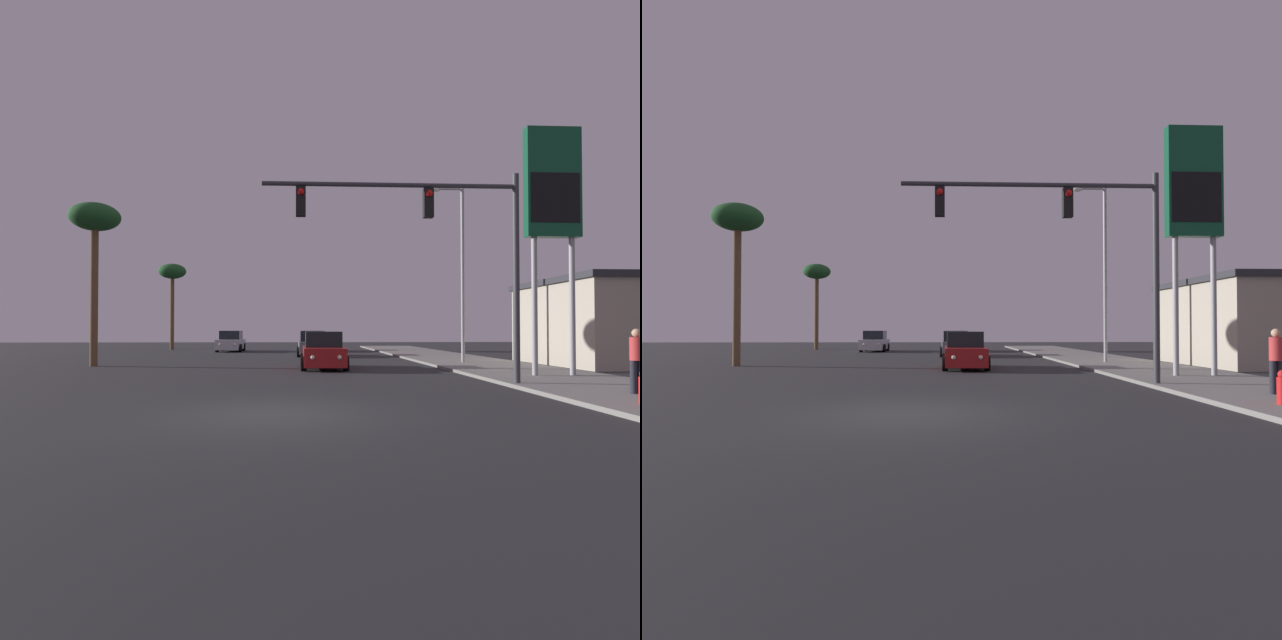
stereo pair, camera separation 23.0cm
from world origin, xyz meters
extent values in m
plane|color=#28282B|center=(0.00, 0.00, 0.00)|extent=(120.00, 120.00, 0.00)
cube|color=gray|center=(9.50, 10.00, 0.06)|extent=(5.00, 60.00, 0.12)
cube|color=maroon|center=(1.71, 12.05, 0.58)|extent=(1.81, 4.20, 0.80)
cube|color=black|center=(1.71, 12.20, 1.33)|extent=(1.60, 2.00, 0.70)
cylinder|color=black|center=(0.81, 10.75, 0.32)|extent=(0.24, 0.64, 0.64)
cylinder|color=black|center=(2.61, 10.75, 0.32)|extent=(0.24, 0.64, 0.64)
cylinder|color=black|center=(0.81, 13.35, 0.32)|extent=(0.24, 0.64, 0.64)
cylinder|color=black|center=(2.61, 13.35, 0.32)|extent=(0.24, 0.64, 0.64)
sphere|color=#F2EACC|center=(1.15, 9.93, 0.63)|extent=(0.18, 0.18, 0.18)
sphere|color=#F2EACC|center=(2.27, 9.93, 0.63)|extent=(0.18, 0.18, 0.18)
cube|color=navy|center=(1.77, 30.36, 0.58)|extent=(1.82, 4.21, 0.80)
cube|color=black|center=(1.77, 30.51, 1.33)|extent=(1.61, 2.01, 0.70)
cylinder|color=black|center=(0.87, 29.06, 0.32)|extent=(0.24, 0.64, 0.64)
cylinder|color=black|center=(2.67, 29.06, 0.32)|extent=(0.24, 0.64, 0.64)
cylinder|color=black|center=(0.87, 31.66, 0.32)|extent=(0.24, 0.64, 0.64)
cylinder|color=black|center=(2.67, 31.66, 0.32)|extent=(0.24, 0.64, 0.64)
sphere|color=#F2EACC|center=(1.21, 28.24, 0.63)|extent=(0.18, 0.18, 0.18)
sphere|color=#F2EACC|center=(2.32, 28.24, 0.63)|extent=(0.18, 0.18, 0.18)
cube|color=slate|center=(1.55, 22.77, 0.58)|extent=(1.86, 4.23, 0.80)
cube|color=black|center=(1.55, 22.92, 1.33)|extent=(1.63, 2.02, 0.70)
cylinder|color=black|center=(0.65, 21.47, 0.32)|extent=(0.24, 0.64, 0.64)
cylinder|color=black|center=(2.45, 21.47, 0.32)|extent=(0.24, 0.64, 0.64)
cylinder|color=black|center=(0.65, 24.07, 0.32)|extent=(0.24, 0.64, 0.64)
cylinder|color=black|center=(2.45, 24.07, 0.32)|extent=(0.24, 0.64, 0.64)
sphere|color=#F2EACC|center=(0.99, 20.65, 0.63)|extent=(0.18, 0.18, 0.18)
sphere|color=#F2EACC|center=(2.11, 20.65, 0.63)|extent=(0.18, 0.18, 0.18)
cube|color=#B7B7BC|center=(-4.80, 30.16, 0.58)|extent=(1.96, 4.27, 0.80)
cube|color=black|center=(-4.80, 30.31, 1.33)|extent=(1.68, 2.06, 0.70)
cylinder|color=black|center=(-5.70, 28.86, 0.32)|extent=(0.24, 0.64, 0.64)
cylinder|color=black|center=(-3.90, 28.86, 0.32)|extent=(0.24, 0.64, 0.64)
cylinder|color=black|center=(-5.70, 31.46, 0.32)|extent=(0.24, 0.64, 0.64)
cylinder|color=black|center=(-3.90, 31.46, 0.32)|extent=(0.24, 0.64, 0.64)
sphere|color=#F2EACC|center=(-5.36, 28.04, 0.63)|extent=(0.18, 0.18, 0.18)
sphere|color=#F2EACC|center=(-4.24, 28.04, 0.63)|extent=(0.18, 0.18, 0.18)
cylinder|color=#38383D|center=(7.31, 4.61, 3.37)|extent=(0.20, 0.20, 6.50)
cylinder|color=#38383D|center=(3.37, 4.61, 6.22)|extent=(7.87, 0.14, 0.14)
cube|color=black|center=(4.55, 4.61, 5.67)|extent=(0.30, 0.24, 0.90)
sphere|color=red|center=(4.55, 4.47, 5.94)|extent=(0.20, 0.20, 0.20)
cube|color=black|center=(0.62, 4.61, 5.67)|extent=(0.30, 0.24, 0.90)
sphere|color=red|center=(0.62, 4.47, 5.94)|extent=(0.20, 0.20, 0.20)
cylinder|color=#99999E|center=(8.99, 14.53, 4.62)|extent=(0.18, 0.18, 9.00)
cylinder|color=#99999E|center=(8.29, 14.53, 8.97)|extent=(1.40, 0.10, 0.10)
ellipsoid|color=silver|center=(7.59, 14.53, 8.92)|extent=(0.50, 0.24, 0.20)
cylinder|color=#99999E|center=(9.10, 7.09, 2.62)|extent=(0.20, 0.20, 5.00)
cylinder|color=#99999E|center=(10.50, 7.09, 2.62)|extent=(0.20, 0.20, 5.00)
cube|color=#0F4C2D|center=(9.80, 7.09, 7.12)|extent=(2.00, 0.40, 4.00)
cube|color=black|center=(9.80, 6.88, 6.52)|extent=(1.80, 0.03, 1.80)
cylinder|color=#23232D|center=(9.14, 1.90, 0.54)|extent=(0.16, 0.16, 0.85)
cylinder|color=#23232D|center=(9.32, 1.90, 0.54)|extent=(0.16, 0.16, 0.85)
cylinder|color=#BF3333|center=(9.23, 1.90, 1.27)|extent=(0.32, 0.32, 0.60)
sphere|color=tan|center=(9.23, 1.90, 1.68)|extent=(0.22, 0.22, 0.22)
cylinder|color=brown|center=(-10.47, 34.00, 3.23)|extent=(0.36, 0.36, 6.45)
ellipsoid|color=#1E5123|center=(-10.47, 34.00, 6.93)|extent=(2.40, 2.40, 1.32)
cylinder|color=brown|center=(-9.27, 14.00, 3.38)|extent=(0.36, 0.36, 6.76)
ellipsoid|color=#1E5123|center=(-9.27, 14.00, 7.24)|extent=(2.40, 2.40, 1.32)
camera|label=1|loc=(0.48, -10.52, 1.76)|focal=28.00mm
camera|label=2|loc=(0.71, -10.53, 1.76)|focal=28.00mm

